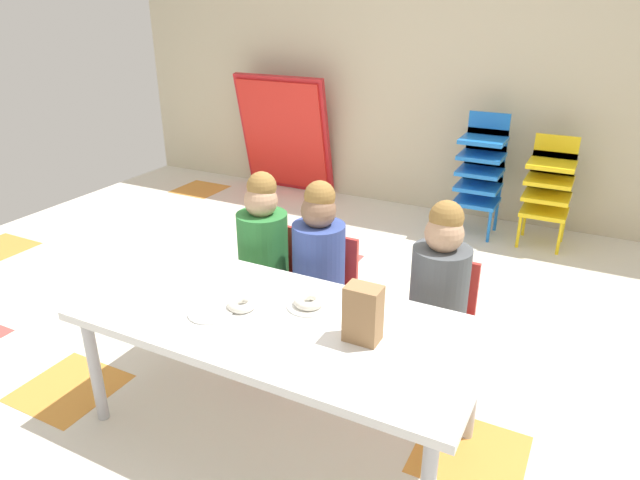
% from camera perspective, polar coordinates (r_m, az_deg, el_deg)
% --- Properties ---
extents(ground_plane, '(6.20, 4.70, 0.02)m').
position_cam_1_polar(ground_plane, '(3.11, 0.23, -10.38)').
color(ground_plane, silver).
extents(back_wall, '(6.20, 0.10, 2.48)m').
position_cam_1_polar(back_wall, '(4.82, 13.71, 17.10)').
color(back_wall, beige).
rests_on(back_wall, ground_plane).
extents(craft_table, '(1.62, 0.74, 0.55)m').
position_cam_1_polar(craft_table, '(2.29, -4.26, -8.79)').
color(craft_table, white).
rests_on(craft_table, ground_plane).
extents(seated_child_near_camera, '(0.34, 0.34, 0.92)m').
position_cam_1_polar(seated_child_near_camera, '(2.92, -5.70, -0.14)').
color(seated_child_near_camera, red).
rests_on(seated_child_near_camera, ground_plane).
extents(seated_child_middle_seat, '(0.32, 0.32, 0.92)m').
position_cam_1_polar(seated_child_middle_seat, '(2.78, -0.05, -1.36)').
color(seated_child_middle_seat, red).
rests_on(seated_child_middle_seat, ground_plane).
extents(seated_child_far_right, '(0.32, 0.31, 0.92)m').
position_cam_1_polar(seated_child_far_right, '(2.58, 12.04, -3.91)').
color(seated_child_far_right, red).
rests_on(seated_child_far_right, ground_plane).
extents(kid_chair_blue_stack, '(0.32, 0.30, 0.92)m').
position_cam_1_polar(kid_chair_blue_stack, '(4.49, 15.95, 7.00)').
color(kid_chair_blue_stack, blue).
rests_on(kid_chair_blue_stack, ground_plane).
extents(kid_chair_yellow_stack, '(0.32, 0.30, 0.80)m').
position_cam_1_polar(kid_chair_yellow_stack, '(4.45, 22.08, 5.18)').
color(kid_chair_yellow_stack, yellow).
rests_on(kid_chair_yellow_stack, ground_plane).
extents(folded_activity_table, '(0.90, 0.29, 1.09)m').
position_cam_1_polar(folded_activity_table, '(5.32, -3.62, 10.54)').
color(folded_activity_table, red).
rests_on(folded_activity_table, ground_plane).
extents(paper_bag_brown, '(0.13, 0.09, 0.22)m').
position_cam_1_polar(paper_bag_brown, '(2.07, 4.36, -7.42)').
color(paper_bag_brown, '#9E754C').
rests_on(paper_bag_brown, craft_table).
extents(paper_plate_near_edge, '(0.18, 0.18, 0.01)m').
position_cam_1_polar(paper_plate_near_edge, '(2.33, -1.13, -6.66)').
color(paper_plate_near_edge, white).
rests_on(paper_plate_near_edge, craft_table).
extents(paper_plate_center_table, '(0.18, 0.18, 0.01)m').
position_cam_1_polar(paper_plate_center_table, '(2.32, -10.97, -7.22)').
color(paper_plate_center_table, white).
rests_on(paper_plate_center_table, craft_table).
extents(donut_powdered_on_plate, '(0.12, 0.12, 0.04)m').
position_cam_1_polar(donut_powdered_on_plate, '(2.32, -1.14, -6.19)').
color(donut_powdered_on_plate, white).
rests_on(donut_powdered_on_plate, craft_table).
extents(donut_powdered_loose, '(0.12, 0.12, 0.04)m').
position_cam_1_polar(donut_powdered_loose, '(2.33, -7.91, -6.43)').
color(donut_powdered_loose, white).
rests_on(donut_powdered_loose, craft_table).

